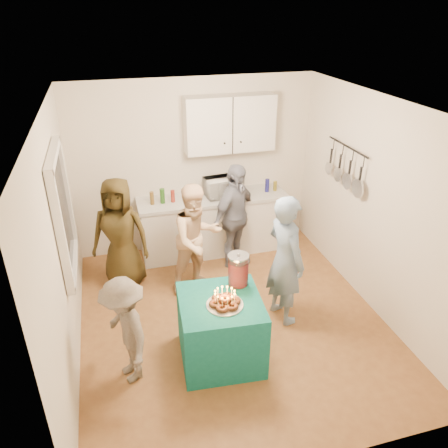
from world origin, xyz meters
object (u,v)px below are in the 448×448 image
object	(u,v)px
counter	(213,225)
punch_jar	(238,270)
woman_back_right	(235,217)
man_birthday	(285,260)
microwave	(222,187)
child_near_left	(126,331)
woman_back_center	(197,239)
woman_back_left	(120,234)
party_table	(221,329)

from	to	relation	value
counter	punch_jar	xyz separation A→B (m)	(-0.23, -2.03, 0.50)
woman_back_right	man_birthday	bearing A→B (deg)	-117.63
microwave	punch_jar	distance (m)	2.07
man_birthday	child_near_left	bearing A→B (deg)	90.52
woman_back_center	woman_back_right	world-z (taller)	woman_back_right
microwave	woman_back_left	bearing A→B (deg)	-166.37
man_birthday	woman_back_left	bearing A→B (deg)	41.70
woman_back_left	child_near_left	world-z (taller)	woman_back_left
microwave	party_table	world-z (taller)	microwave
woman_back_right	punch_jar	bearing A→B (deg)	-143.09
microwave	woman_back_left	distance (m)	1.67
counter	man_birthday	size ratio (longest dim) A/B	1.35
counter	woman_back_left	distance (m)	1.55
punch_jar	woman_back_right	distance (m)	1.59
woman_back_left	microwave	bearing A→B (deg)	38.97
microwave	punch_jar	xyz separation A→B (m)	(-0.38, -2.03, -0.12)
woman_back_center	child_near_left	world-z (taller)	woman_back_center
counter	woman_back_right	bearing A→B (deg)	-69.27
microwave	child_near_left	bearing A→B (deg)	-131.63
counter	woman_back_left	bearing A→B (deg)	-158.12
man_birthday	woman_back_right	size ratio (longest dim) A/B	1.04
woman_back_center	party_table	bearing A→B (deg)	-110.48
man_birthday	woman_back_center	xyz separation A→B (m)	(-0.87, 0.88, -0.06)
party_table	punch_jar	world-z (taller)	punch_jar
woman_back_right	counter	bearing A→B (deg)	73.08
microwave	man_birthday	distance (m)	1.83
microwave	woman_back_right	bearing A→B (deg)	-91.52
microwave	woman_back_center	xyz separation A→B (m)	(-0.60, -0.92, -0.30)
man_birthday	woman_back_center	world-z (taller)	man_birthday
woman_back_left	child_near_left	size ratio (longest dim) A/B	1.30
counter	party_table	xyz separation A→B (m)	(-0.49, -2.28, -0.05)
child_near_left	man_birthday	bearing A→B (deg)	88.04
child_near_left	punch_jar	bearing A→B (deg)	85.16
woman_back_left	man_birthday	bearing A→B (deg)	-15.13
woman_back_center	microwave	bearing A→B (deg)	38.33
counter	punch_jar	bearing A→B (deg)	-96.45
punch_jar	microwave	bearing A→B (deg)	79.44
counter	man_birthday	distance (m)	1.89
counter	woman_back_right	xyz separation A→B (m)	(0.19, -0.51, 0.35)
counter	man_birthday	xyz separation A→B (m)	(0.42, -1.80, 0.38)
party_table	woman_back_left	size ratio (longest dim) A/B	0.55
woman_back_left	woman_back_right	size ratio (longest dim) A/B	0.99
woman_back_left	woman_back_center	distance (m)	1.02
man_birthday	child_near_left	size ratio (longest dim) A/B	1.36
counter	woman_back_center	world-z (taller)	woman_back_center
woman_back_center	man_birthday	bearing A→B (deg)	-63.83
party_table	woman_back_left	world-z (taller)	woman_back_left
party_table	child_near_left	xyz separation A→B (m)	(-0.98, -0.01, 0.22)
microwave	party_table	distance (m)	2.46
man_birthday	woman_back_right	bearing A→B (deg)	-4.12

